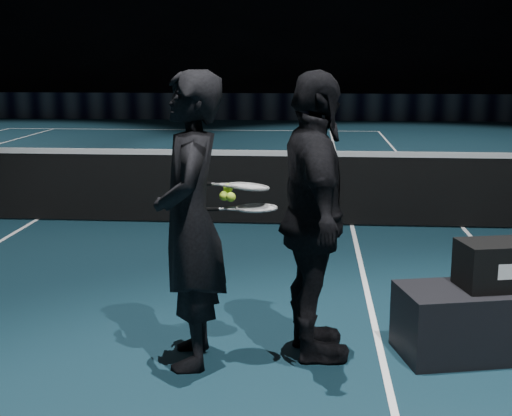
{
  "coord_description": "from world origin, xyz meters",
  "views": [
    {
      "loc": [
        3.59,
        -8.86,
        2.09
      ],
      "look_at": [
        3.22,
        -4.15,
        1.09
      ],
      "focal_mm": 50.0,
      "sensor_mm": 36.0,
      "label": 1
    }
  ],
  "objects_px": {
    "player_b": "(314,218)",
    "racket_upper": "(248,187)",
    "player_a": "(190,221)",
    "racket_lower": "(256,208)",
    "tennis_balls": "(228,194)"
  },
  "relations": [
    {
      "from": "player_b",
      "to": "racket_upper",
      "type": "distance_m",
      "value": 0.5
    },
    {
      "from": "player_a",
      "to": "racket_upper",
      "type": "distance_m",
      "value": 0.46
    },
    {
      "from": "player_b",
      "to": "racket_upper",
      "type": "bearing_deg",
      "value": 86.28
    },
    {
      "from": "player_a",
      "to": "player_b",
      "type": "xyz_separation_m",
      "value": [
        0.83,
        0.16,
        0.0
      ]
    },
    {
      "from": "racket_lower",
      "to": "player_a",
      "type": "bearing_deg",
      "value": -180.0
    },
    {
      "from": "racket_upper",
      "to": "racket_lower",
      "type": "bearing_deg",
      "value": -42.66
    },
    {
      "from": "player_a",
      "to": "racket_upper",
      "type": "height_order",
      "value": "player_a"
    },
    {
      "from": "racket_lower",
      "to": "racket_upper",
      "type": "xyz_separation_m",
      "value": [
        -0.06,
        0.03,
        0.14
      ]
    },
    {
      "from": "player_a",
      "to": "player_b",
      "type": "bearing_deg",
      "value": 93.37
    },
    {
      "from": "player_b",
      "to": "tennis_balls",
      "type": "relative_size",
      "value": 16.78
    },
    {
      "from": "racket_lower",
      "to": "racket_upper",
      "type": "relative_size",
      "value": 1.0
    },
    {
      "from": "player_a",
      "to": "tennis_balls",
      "type": "xyz_separation_m",
      "value": [
        0.25,
        0.05,
        0.18
      ]
    },
    {
      "from": "player_b",
      "to": "racket_upper",
      "type": "height_order",
      "value": "player_b"
    },
    {
      "from": "player_a",
      "to": "racket_lower",
      "type": "height_order",
      "value": "player_a"
    },
    {
      "from": "racket_lower",
      "to": "tennis_balls",
      "type": "relative_size",
      "value": 5.67
    }
  ]
}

